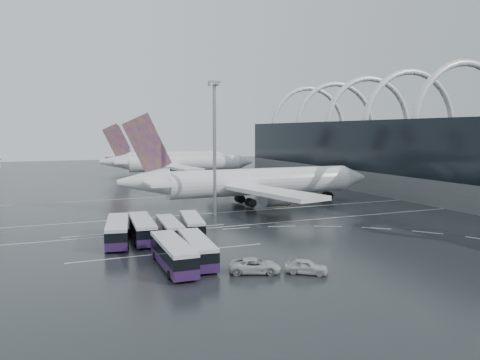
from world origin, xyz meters
name	(u,v)px	position (x,y,z in m)	size (l,w,h in m)	color
ground	(273,221)	(0.00, 0.00, 0.00)	(420.00, 420.00, 0.00)	black
terminal	(440,153)	(61.56, 19.84, 10.87)	(42.00, 160.00, 34.90)	#535557
lane_marking_near	(278,222)	(0.00, -2.00, 0.01)	(120.00, 0.25, 0.01)	silver
lane_marking_mid	(248,211)	(0.00, 12.00, 0.01)	(120.00, 0.25, 0.01)	silver
lane_marking_far	(207,194)	(0.00, 40.00, 0.01)	(120.00, 0.25, 0.01)	silver
bus_bay_line_south	(170,253)	(-24.00, -16.00, 0.01)	(28.00, 0.25, 0.01)	silver
bus_bay_line_north	(148,231)	(-24.00, 0.00, 0.01)	(28.00, 0.25, 0.01)	silver
airliner_main	(250,183)	(3.18, 18.52, 5.23)	(61.47, 54.17, 20.90)	white
airliner_gate_b	(177,164)	(4.56, 89.13, 4.96)	(57.13, 51.18, 19.83)	white
airliner_gate_c	(167,158)	(9.42, 124.97, 4.93)	(55.38, 50.84, 19.72)	white
bus_row_near_a	(117,231)	(-29.98, -6.98, 1.89)	(5.38, 14.29, 3.44)	#2E1542
bus_row_near_b	(142,228)	(-26.13, -6.57, 1.86)	(4.13, 13.92, 3.38)	#2E1542
bus_row_near_c	(170,229)	(-21.96, -7.43, 1.63)	(3.54, 12.19, 2.96)	#2E1542
bus_row_near_d	(192,225)	(-17.84, -6.05, 1.70)	(4.85, 12.83, 3.09)	#2E1542
bus_row_far_b	(173,253)	(-25.38, -23.16, 1.86)	(3.49, 13.77, 3.38)	#2E1542
bus_row_far_c	(197,249)	(-21.84, -21.78, 1.75)	(4.11, 13.14, 3.18)	#2E1542
van_curve_a	(255,266)	(-16.74, -28.97, 0.88)	(2.92, 6.34, 1.76)	silver
van_curve_b	(306,266)	(-11.21, -31.64, 0.89)	(2.09, 5.20, 1.77)	silver
floodlight_mast	(214,132)	(-8.29, 9.87, 16.94)	(2.06, 2.06, 26.93)	gray
gse_cart_belly_a	(298,197)	(17.86, 22.06, 0.67)	(2.44, 1.44, 1.33)	#AC7316
gse_cart_belly_b	(317,193)	(27.02, 27.99, 0.51)	(1.87, 1.11, 1.02)	slate
gse_cart_belly_c	(281,201)	(11.60, 19.30, 0.52)	(1.90, 1.12, 1.04)	#AC7316
gse_cart_belly_d	(318,192)	(27.55, 28.20, 0.59)	(2.18, 1.29, 1.19)	slate
gse_cart_belly_e	(275,196)	(14.13, 27.27, 0.59)	(2.15, 1.27, 1.18)	#AC7316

